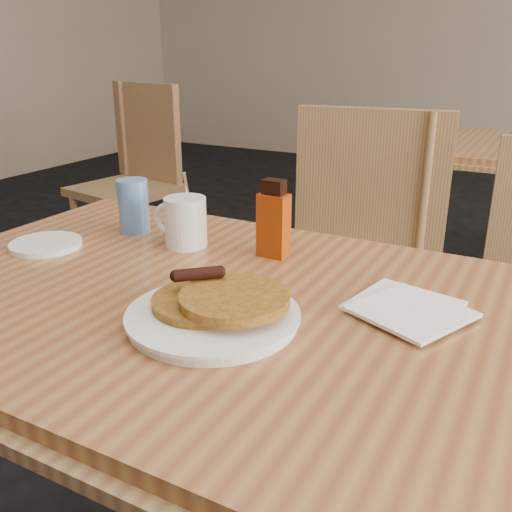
{
  "coord_description": "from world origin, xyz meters",
  "views": [
    {
      "loc": [
        0.42,
        -0.72,
        1.15
      ],
      "look_at": [
        0.0,
        0.03,
        0.83
      ],
      "focal_mm": 40.0,
      "sensor_mm": 36.0,
      "label": 1
    }
  ],
  "objects": [
    {
      "name": "napkin_stack",
      "position": [
        0.24,
        0.11,
        0.76
      ],
      "size": [
        0.21,
        0.22,
        0.01
      ],
      "rotation": [
        0.0,
        0.0,
        -0.2
      ],
      "color": "white",
      "rests_on": "main_table"
    },
    {
      "name": "chair_main_far",
      "position": [
        -0.07,
        0.76,
        0.59
      ],
      "size": [
        0.5,
        0.5,
        0.98
      ],
      "rotation": [
        0.0,
        0.0,
        0.14
      ],
      "color": "#9C7B49",
      "rests_on": "floor"
    },
    {
      "name": "side_saucer",
      "position": [
        -0.51,
        0.05,
        0.76
      ],
      "size": [
        0.15,
        0.15,
        0.01
      ],
      "primitive_type": "cylinder",
      "rotation": [
        0.0,
        0.0,
        0.04
      ],
      "color": "white",
      "rests_on": "main_table"
    },
    {
      "name": "pancake_plate",
      "position": [
        -0.01,
        -0.07,
        0.77
      ],
      "size": [
        0.27,
        0.27,
        0.07
      ],
      "rotation": [
        0.0,
        0.0,
        0.32
      ],
      "color": "white",
      "rests_on": "main_table"
    },
    {
      "name": "blue_tumbler",
      "position": [
        -0.41,
        0.22,
        0.81
      ],
      "size": [
        0.09,
        0.09,
        0.12
      ],
      "primitive_type": "cylinder",
      "rotation": [
        0.0,
        0.0,
        0.33
      ],
      "color": "#5787CD",
      "rests_on": "main_table"
    },
    {
      "name": "main_table",
      "position": [
        -0.08,
        0.02,
        0.71
      ],
      "size": [
        1.23,
        0.84,
        0.75
      ],
      "rotation": [
        0.0,
        0.0,
        0.01
      ],
      "color": "#9F6838",
      "rests_on": "floor"
    },
    {
      "name": "coffee_mug",
      "position": [
        -0.26,
        0.2,
        0.8
      ],
      "size": [
        0.12,
        0.09,
        0.16
      ],
      "rotation": [
        0.0,
        0.0,
        -0.26
      ],
      "color": "white",
      "rests_on": "main_table"
    },
    {
      "name": "syrup_bottle",
      "position": [
        -0.07,
        0.23,
        0.82
      ],
      "size": [
        0.06,
        0.04,
        0.16
      ],
      "rotation": [
        0.0,
        0.0,
        -0.03
      ],
      "color": "maroon",
      "rests_on": "main_table"
    },
    {
      "name": "chair_wall_extra",
      "position": [
        -1.47,
        1.47,
        0.58
      ],
      "size": [
        0.5,
        0.5,
        0.97
      ],
      "rotation": [
        0.0,
        0.0,
        -0.16
      ],
      "color": "#9C7B49",
      "rests_on": "floor"
    }
  ]
}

